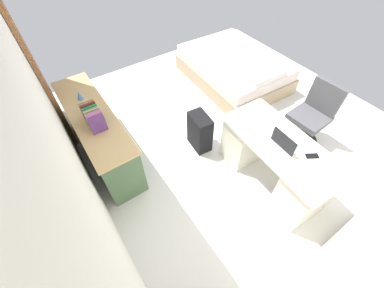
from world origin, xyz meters
TOP-DOWN VIEW (x-y plane):
  - ground_plane at (0.00, 0.00)m, footprint 5.07×5.07m
  - wall_back at (0.00, 2.03)m, footprint 4.05×0.10m
  - door_wooden at (1.47, 1.95)m, footprint 0.88×0.05m
  - desk at (-1.00, 0.05)m, footprint 1.47×0.73m
  - office_chair at (-0.78, -0.90)m, footprint 0.52×0.52m
  - credenza at (0.63, 1.65)m, footprint 1.80×0.48m
  - bed at (0.96, -1.03)m, footprint 1.96×1.49m
  - suitcase_black at (-0.01, 0.46)m, footprint 0.38×0.26m
  - laptop at (-1.04, 0.06)m, footprint 0.32×0.24m
  - computer_mouse at (-0.79, 0.00)m, footprint 0.06×0.10m
  - cell_phone_near_laptop at (-1.31, -0.07)m, footprint 0.13×0.15m
  - book_row at (0.42, 1.65)m, footprint 0.35×0.17m
  - figurine_small at (0.96, 1.65)m, footprint 0.08×0.08m

SIDE VIEW (x-z plane):
  - ground_plane at x=0.00m, z-range 0.00..0.00m
  - bed at x=0.96m, z-range -0.05..0.53m
  - suitcase_black at x=-0.01m, z-range 0.00..0.57m
  - desk at x=-1.00m, z-range 0.02..0.74m
  - credenza at x=0.63m, z-range 0.00..0.78m
  - office_chair at x=-0.78m, z-range -0.05..0.89m
  - cell_phone_near_laptop at x=-1.31m, z-range 0.72..0.73m
  - computer_mouse at x=-0.79m, z-range 0.72..0.75m
  - laptop at x=-1.04m, z-range 0.67..0.87m
  - figurine_small at x=0.96m, z-range 0.78..0.89m
  - book_row at x=0.42m, z-range 0.77..1.01m
  - door_wooden at x=1.47m, z-range 0.00..2.04m
  - wall_back at x=0.00m, z-range 0.00..2.88m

